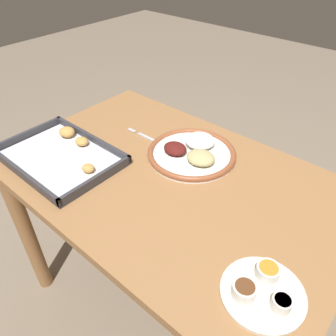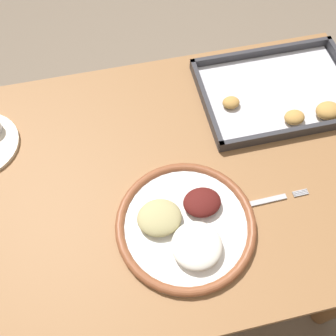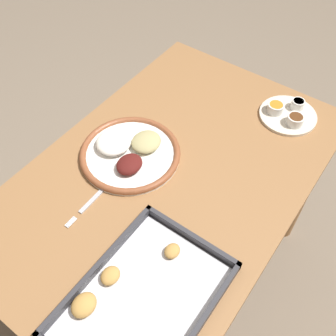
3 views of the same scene
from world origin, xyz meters
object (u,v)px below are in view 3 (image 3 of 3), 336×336
(baking_tray, at_px, (139,298))
(saucer_plate, at_px, (288,114))
(fork, at_px, (94,198))
(dinner_plate, at_px, (129,152))

(baking_tray, bearing_deg, saucer_plate, 178.82)
(saucer_plate, height_order, baking_tray, same)
(fork, distance_m, saucer_plate, 0.68)
(dinner_plate, distance_m, fork, 0.18)
(fork, height_order, baking_tray, baking_tray)
(saucer_plate, bearing_deg, dinner_plate, -36.05)
(fork, bearing_deg, dinner_plate, -174.09)
(dinner_plate, distance_m, saucer_plate, 0.53)
(saucer_plate, bearing_deg, baking_tray, -1.18)
(fork, xyz_separation_m, baking_tray, (0.15, 0.28, 0.01))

